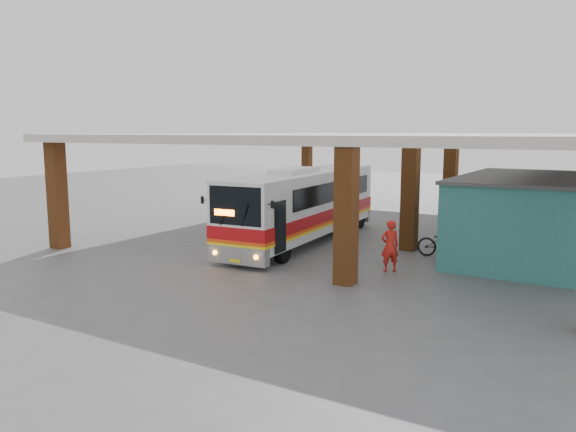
# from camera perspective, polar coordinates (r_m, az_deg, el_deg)

# --- Properties ---
(ground) EXTENTS (90.00, 90.00, 0.00)m
(ground) POSITION_cam_1_polar(r_m,az_deg,el_deg) (21.84, 2.04, -4.01)
(ground) COLOR #515154
(ground) RESTS_ON ground
(brick_columns) EXTENTS (20.10, 21.60, 4.35)m
(brick_columns) POSITION_cam_1_polar(r_m,az_deg,el_deg) (25.40, 10.38, 2.60)
(brick_columns) COLOR brown
(brick_columns) RESTS_ON ground
(canopy_roof) EXTENTS (21.00, 23.00, 0.30)m
(canopy_roof) POSITION_cam_1_polar(r_m,az_deg,el_deg) (27.00, 9.79, 7.91)
(canopy_roof) COLOR beige
(canopy_roof) RESTS_ON brick_columns
(shop_building) EXTENTS (5.20, 8.20, 3.11)m
(shop_building) POSITION_cam_1_polar(r_m,az_deg,el_deg) (23.06, 23.67, -0.11)
(shop_building) COLOR #296767
(shop_building) RESTS_ON ground
(coach_bus) EXTENTS (3.18, 11.33, 3.26)m
(coach_bus) POSITION_cam_1_polar(r_m,az_deg,el_deg) (24.14, 1.56, 1.11)
(coach_bus) COLOR white
(coach_bus) RESTS_ON ground
(motorcycle) EXTENTS (2.21, 0.88, 1.14)m
(motorcycle) POSITION_cam_1_polar(r_m,az_deg,el_deg) (22.09, 15.74, -2.67)
(motorcycle) COLOR black
(motorcycle) RESTS_ON ground
(pedestrian) EXTENTS (0.77, 0.76, 1.79)m
(pedestrian) POSITION_cam_1_polar(r_m,az_deg,el_deg) (19.44, 10.31, -3.02)
(pedestrian) COLOR red
(pedestrian) RESTS_ON ground
(red_chair) EXTENTS (0.52, 0.52, 0.77)m
(red_chair) POSITION_cam_1_polar(r_m,az_deg,el_deg) (26.92, 19.38, -1.33)
(red_chair) COLOR #B5131E
(red_chair) RESTS_ON ground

